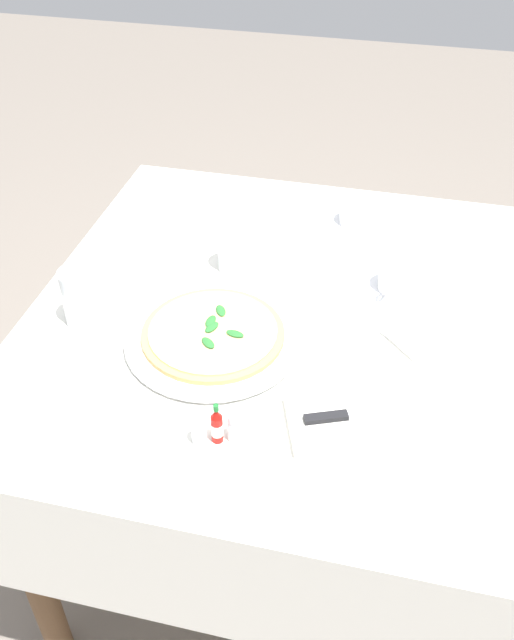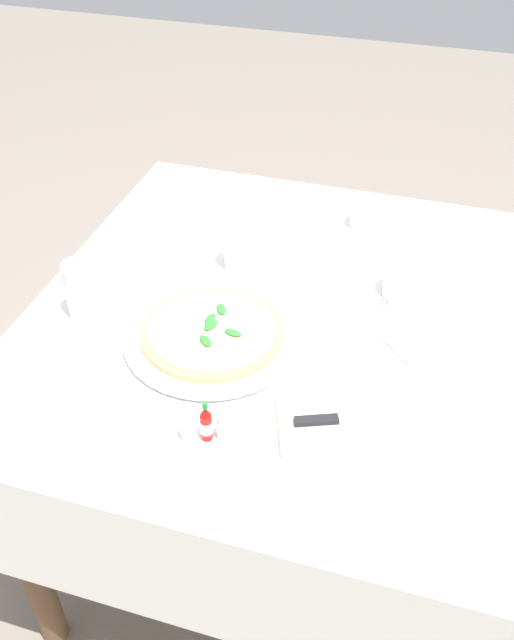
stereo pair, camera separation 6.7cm
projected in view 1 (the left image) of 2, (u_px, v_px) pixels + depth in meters
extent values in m
plane|color=slate|center=(288.00, 522.00, 1.90)|extent=(8.00, 8.00, 0.00)
cube|color=white|center=(298.00, 318.00, 1.45)|extent=(1.09, 1.09, 0.02)
cube|color=white|center=(233.00, 594.00, 1.14)|extent=(1.09, 0.01, 0.28)
cube|color=white|center=(332.00, 240.00, 1.95)|extent=(1.09, 0.01, 0.28)
cube|color=white|center=(68.00, 334.00, 1.64)|extent=(0.01, 1.09, 0.28)
cylinder|color=brown|center=(30.00, 561.00, 1.42)|extent=(0.06, 0.06, 0.70)
cylinder|color=brown|center=(173.00, 297.00, 2.10)|extent=(0.06, 0.06, 0.70)
cylinder|color=brown|center=(485.00, 342.00, 1.94)|extent=(0.06, 0.06, 0.70)
cylinder|color=white|center=(213.00, 341.00, 1.37)|extent=(0.21, 0.21, 0.01)
cylinder|color=white|center=(213.00, 337.00, 1.37)|extent=(0.34, 0.34, 0.01)
cylinder|color=#DBAD60|center=(213.00, 333.00, 1.36)|extent=(0.28, 0.28, 0.01)
cylinder|color=#F4DB8E|center=(213.00, 331.00, 1.36)|extent=(0.25, 0.25, 0.00)
ellipsoid|color=#2D7533|center=(235.00, 334.00, 1.34)|extent=(0.04, 0.02, 0.01)
ellipsoid|color=#2D7533|center=(211.00, 321.00, 1.37)|extent=(0.02, 0.04, 0.01)
ellipsoid|color=#2D7533|center=(208.00, 343.00, 1.32)|extent=(0.04, 0.04, 0.01)
ellipsoid|color=#2D7533|center=(221.00, 310.00, 1.40)|extent=(0.03, 0.04, 0.01)
ellipsoid|color=#2D7533|center=(212.00, 327.00, 1.36)|extent=(0.03, 0.04, 0.01)
cylinder|color=white|center=(395.00, 290.00, 1.50)|extent=(0.13, 0.13, 0.01)
cylinder|color=white|center=(397.00, 276.00, 1.48)|extent=(0.08, 0.08, 0.06)
torus|color=white|center=(387.00, 287.00, 1.45)|extent=(0.02, 0.04, 0.03)
cylinder|color=black|center=(399.00, 266.00, 1.46)|extent=(0.07, 0.07, 0.00)
cylinder|color=white|center=(355.00, 224.00, 1.71)|extent=(0.13, 0.13, 0.01)
cylinder|color=white|center=(356.00, 213.00, 1.69)|extent=(0.08, 0.08, 0.05)
torus|color=white|center=(370.00, 205.00, 1.71)|extent=(0.03, 0.03, 0.03)
cylinder|color=black|center=(357.00, 205.00, 1.67)|extent=(0.07, 0.07, 0.00)
cylinder|color=white|center=(81.00, 297.00, 1.39)|extent=(0.07, 0.07, 0.12)
cylinder|color=silver|center=(82.00, 302.00, 1.40)|extent=(0.06, 0.06, 0.09)
cylinder|color=white|center=(234.00, 248.00, 1.54)|extent=(0.07, 0.07, 0.10)
cylinder|color=silver|center=(234.00, 256.00, 1.55)|extent=(0.06, 0.06, 0.06)
cube|color=white|center=(353.00, 420.00, 1.20)|extent=(0.25, 0.20, 0.02)
cube|color=silver|center=(382.00, 412.00, 1.20)|extent=(0.12, 0.06, 0.01)
cube|color=black|center=(326.00, 417.00, 1.19)|extent=(0.08, 0.05, 0.01)
cylinder|color=#B7140F|center=(217.00, 429.00, 1.17)|extent=(0.02, 0.02, 0.05)
cylinder|color=white|center=(217.00, 429.00, 1.17)|extent=(0.02, 0.02, 0.02)
cone|color=#B7140F|center=(216.00, 414.00, 1.14)|extent=(0.02, 0.02, 0.02)
cylinder|color=#1E722D|center=(216.00, 408.00, 1.13)|extent=(0.01, 0.01, 0.01)
cylinder|color=white|center=(235.00, 430.00, 1.17)|extent=(0.03, 0.03, 0.04)
cylinder|color=white|center=(235.00, 433.00, 1.18)|extent=(0.02, 0.02, 0.03)
sphere|color=silver|center=(235.00, 420.00, 1.16)|extent=(0.02, 0.02, 0.02)
cylinder|color=white|center=(199.00, 433.00, 1.17)|extent=(0.03, 0.03, 0.04)
cylinder|color=#38332D|center=(199.00, 436.00, 1.17)|extent=(0.02, 0.02, 0.03)
sphere|color=silver|center=(199.00, 423.00, 1.15)|extent=(0.02, 0.02, 0.02)
cube|color=white|center=(404.00, 338.00, 1.34)|extent=(0.07, 0.07, 0.06)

